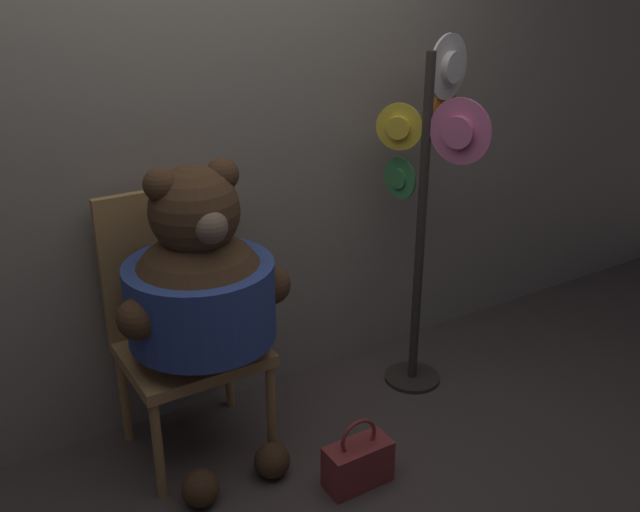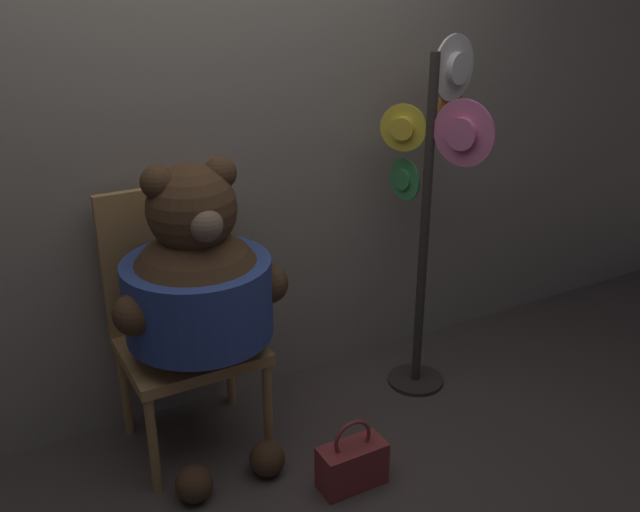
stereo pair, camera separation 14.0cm
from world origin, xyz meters
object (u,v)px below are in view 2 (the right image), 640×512
object	(u,v)px
teddy_bear	(198,290)
hat_display_rack	(434,181)
chair	(181,314)
handbag_on_ground	(352,464)

from	to	relation	value
teddy_bear	hat_display_rack	world-z (taller)	hat_display_rack
chair	teddy_bear	world-z (taller)	teddy_bear
teddy_bear	handbag_on_ground	xyz separation A→B (m)	(0.44, -0.48, -0.68)
hat_display_rack	handbag_on_ground	bearing A→B (deg)	-145.26
teddy_bear	chair	bearing A→B (deg)	98.41
chair	hat_display_rack	bearing A→B (deg)	-7.84
chair	handbag_on_ground	size ratio (longest dim) A/B	3.63
chair	hat_display_rack	xyz separation A→B (m)	(1.18, -0.16, 0.46)
chair	teddy_bear	bearing A→B (deg)	-81.59
hat_display_rack	handbag_on_ground	xyz separation A→B (m)	(-0.72, -0.50, -0.96)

